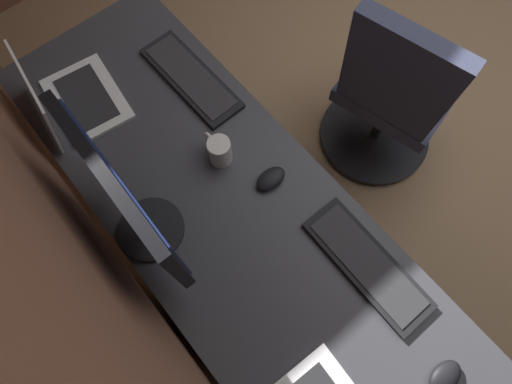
# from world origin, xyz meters

# --- Properties ---
(floor_plane) EXTENTS (5.30, 5.30, 0.00)m
(floor_plane) POSITION_xyz_m (0.00, 0.00, 0.00)
(floor_plane) COLOR #9E7A56
(wall_back) EXTENTS (5.01, 0.10, 2.60)m
(wall_back) POSITION_xyz_m (0.00, 2.03, 1.30)
(wall_back) COLOR brown
(wall_back) RESTS_ON ground
(desk) EXTENTS (2.00, 0.65, 0.73)m
(desk) POSITION_xyz_m (0.06, 1.63, 0.66)
(desk) COLOR #38383D
(desk) RESTS_ON ground
(drawer_pedestal) EXTENTS (0.40, 0.51, 0.69)m
(drawer_pedestal) POSITION_xyz_m (-0.07, 1.66, 0.35)
(drawer_pedestal) COLOR #38383D
(drawer_pedestal) RESTS_ON ground
(monitor_primary) EXTENTS (0.47, 0.20, 0.45)m
(monitor_primary) POSITION_xyz_m (0.23, 1.85, 0.99)
(monitor_primary) COLOR black
(monitor_primary) RESTS_ON desk
(laptop_left) EXTENTS (0.33, 0.30, 0.22)m
(laptop_left) POSITION_xyz_m (0.76, 1.81, 0.78)
(laptop_left) COLOR white
(laptop_left) RESTS_ON desk
(keyboard_main) EXTENTS (0.42, 0.15, 0.02)m
(keyboard_main) POSITION_xyz_m (-0.26, 1.43, 0.74)
(keyboard_main) COLOR black
(keyboard_main) RESTS_ON desk
(keyboard_spare) EXTENTS (0.42, 0.15, 0.02)m
(keyboard_spare) POSITION_xyz_m (0.59, 1.43, 0.74)
(keyboard_spare) COLOR black
(keyboard_spare) RESTS_ON desk
(mouse_main) EXTENTS (0.06, 0.10, 0.03)m
(mouse_main) POSITION_xyz_m (0.12, 1.47, 0.75)
(mouse_main) COLOR black
(mouse_main) RESTS_ON desk
(mouse_spare) EXTENTS (0.06, 0.10, 0.03)m
(mouse_spare) POSITION_xyz_m (-0.61, 1.48, 0.75)
(mouse_spare) COLOR black
(mouse_spare) RESTS_ON desk
(coffee_mug) EXTENTS (0.11, 0.07, 0.10)m
(coffee_mug) POSITION_xyz_m (0.29, 1.54, 0.78)
(coffee_mug) COLOR silver
(coffee_mug) RESTS_ON desk
(office_chair) EXTENTS (0.56, 0.59, 0.97)m
(office_chair) POSITION_xyz_m (0.16, 0.76, 0.46)
(office_chair) COLOR #383D56
(office_chair) RESTS_ON ground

